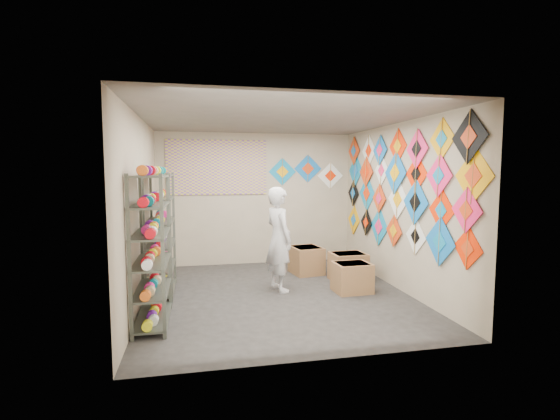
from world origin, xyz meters
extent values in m
plane|color=#272522|center=(0.00, 0.00, 0.00)|extent=(4.50, 4.50, 0.00)
plane|color=tan|center=(0.00, 2.25, 1.35)|extent=(4.00, 0.00, 4.00)
plane|color=tan|center=(0.00, -2.25, 1.35)|extent=(4.00, 0.00, 4.00)
plane|color=tan|center=(-2.00, 0.00, 1.35)|extent=(0.00, 4.50, 4.50)
plane|color=tan|center=(2.00, 0.00, 1.35)|extent=(0.00, 4.50, 4.50)
plane|color=slate|center=(0.00, 0.00, 2.70)|extent=(4.50, 4.50, 0.00)
cube|color=#4C5147|center=(-1.78, -0.85, 0.95)|extent=(0.40, 1.10, 1.90)
cube|color=#4C5147|center=(-1.78, 0.45, 0.95)|extent=(0.40, 1.10, 1.90)
cylinder|color=#F8278C|center=(-1.78, -1.33, 1.04)|extent=(0.12, 0.10, 0.12)
cylinder|color=orange|center=(-1.78, -1.14, 1.04)|extent=(0.12, 0.10, 0.12)
cylinder|color=yellow|center=(-1.78, -0.95, 1.04)|extent=(0.12, 0.10, 0.12)
cylinder|color=white|center=(-1.78, -0.75, 1.04)|extent=(0.12, 0.10, 0.12)
cylinder|color=red|center=(-1.78, -0.56, 1.04)|extent=(0.12, 0.10, 0.12)
cylinder|color=#6F1AA3|center=(-1.78, -0.37, 1.04)|extent=(0.12, 0.10, 0.12)
cylinder|color=#D3B781|center=(-1.78, -0.03, 1.04)|extent=(0.12, 0.10, 0.12)
cylinder|color=#09828B|center=(-1.78, 0.16, 1.04)|extent=(0.12, 0.10, 0.12)
cylinder|color=#F8278C|center=(-1.78, 0.35, 1.04)|extent=(0.12, 0.10, 0.12)
cylinder|color=orange|center=(-1.78, 0.55, 1.04)|extent=(0.12, 0.10, 0.12)
cylinder|color=yellow|center=(-1.78, 0.74, 1.04)|extent=(0.12, 0.10, 0.12)
cylinder|color=white|center=(-1.78, 0.93, 1.04)|extent=(0.12, 0.10, 0.12)
cube|color=#FF2800|center=(1.99, -1.79, 0.99)|extent=(0.02, 0.54, 0.54)
cube|color=blue|center=(1.97, -1.24, 0.98)|extent=(0.01, 0.68, 0.68)
cube|color=white|center=(1.99, -0.60, 0.95)|extent=(0.01, 0.56, 0.56)
cube|color=red|center=(1.97, 0.05, 0.94)|extent=(0.01, 0.54, 0.54)
cube|color=#0E7DB0|center=(1.99, 0.65, 0.93)|extent=(0.03, 0.69, 0.69)
cube|color=black|center=(1.97, 1.17, 0.94)|extent=(0.03, 0.51, 0.51)
cube|color=#F3A405|center=(1.99, 1.84, 0.91)|extent=(0.04, 0.62, 0.62)
cube|color=#FF2066|center=(1.97, -1.76, 1.45)|extent=(0.02, 0.57, 0.57)
cube|color=#FF2800|center=(1.99, -1.22, 1.40)|extent=(0.01, 0.58, 0.58)
cube|color=blue|center=(1.97, -0.59, 1.47)|extent=(0.03, 0.69, 0.69)
cube|color=white|center=(1.99, -0.02, 1.47)|extent=(0.02, 0.65, 0.65)
cube|color=red|center=(1.97, 0.63, 1.44)|extent=(0.02, 0.52, 0.52)
cube|color=#0E7DB0|center=(1.99, 1.20, 1.50)|extent=(0.01, 0.70, 0.70)
cube|color=black|center=(1.97, 1.85, 1.47)|extent=(0.02, 0.55, 0.55)
cube|color=#F3A405|center=(1.99, -1.84, 1.87)|extent=(0.04, 0.69, 0.69)
cube|color=#FF2066|center=(1.97, -1.16, 1.87)|extent=(0.02, 0.59, 0.59)
cube|color=#FF2800|center=(1.99, -0.56, 1.88)|extent=(0.03, 0.60, 0.60)
cube|color=blue|center=(1.97, 0.06, 1.90)|extent=(0.04, 0.71, 0.71)
cube|color=white|center=(1.99, 0.59, 1.94)|extent=(0.02, 0.54, 0.54)
cube|color=red|center=(1.97, 1.22, 1.91)|extent=(0.02, 0.59, 0.59)
cube|color=#0E7DB0|center=(1.99, 1.79, 1.93)|extent=(0.04, 0.69, 0.69)
cube|color=black|center=(1.97, -1.75, 2.33)|extent=(0.03, 0.66, 0.66)
cube|color=#F3A405|center=(1.99, -1.17, 2.35)|extent=(0.02, 0.57, 0.57)
cube|color=#FF2066|center=(1.97, -0.59, 2.25)|extent=(0.02, 0.59, 0.59)
cube|color=#FF2800|center=(1.99, 0.03, 2.33)|extent=(0.02, 0.58, 0.58)
cube|color=blue|center=(1.97, 0.64, 2.29)|extent=(0.03, 0.54, 0.54)
cube|color=white|center=(1.99, 1.15, 2.30)|extent=(0.01, 0.61, 0.61)
cube|color=red|center=(1.97, 1.85, 2.34)|extent=(0.01, 0.58, 0.58)
cube|color=#0E7DB0|center=(0.55, 2.24, 1.91)|extent=(0.58, 0.02, 0.58)
cube|color=blue|center=(1.10, 2.24, 1.98)|extent=(0.59, 0.02, 0.59)
cube|color=white|center=(1.60, 2.24, 1.83)|extent=(0.56, 0.02, 0.56)
cube|color=#7A4699|center=(-0.80, 2.23, 2.00)|extent=(2.00, 0.01, 1.10)
imported|color=silver|center=(0.07, 0.23, 0.84)|extent=(0.84, 0.74, 1.68)
cube|color=#9B6943|center=(1.19, -0.09, 0.23)|extent=(0.58, 0.49, 0.47)
cube|color=#9B6943|center=(1.38, 0.56, 0.24)|extent=(0.62, 0.51, 0.49)
cube|color=#9B6943|center=(0.79, 1.19, 0.25)|extent=(0.61, 0.66, 0.51)
camera|label=1|loc=(-1.21, -6.06, 1.92)|focal=26.00mm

